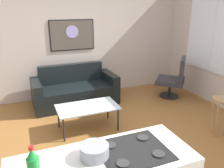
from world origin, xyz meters
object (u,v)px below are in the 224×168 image
couch (75,91)px  armchair (174,79)px  soda_bottle (34,168)px  wall_painting (72,35)px  mixing_bowl (94,151)px  coffee_table (88,108)px  bar_stool (221,107)px

couch → armchair: armchair is taller
soda_bottle → wall_painting: 4.13m
mixing_bowl → soda_bottle: bearing=-163.3°
coffee_table → mixing_bowl: size_ratio=4.27×
coffee_table → armchair: size_ratio=1.09×
coffee_table → mixing_bowl: 2.15m
soda_bottle → bar_stool: bearing=20.5°
bar_stool → couch: bearing=130.9°
couch → coffee_table: size_ratio=1.74×
coffee_table → mixing_bowl: mixing_bowl is taller
soda_bottle → armchair: bearing=40.5°
soda_bottle → couch: bearing=72.6°
armchair → mixing_bowl: mixing_bowl is taller
coffee_table → bar_stool: bar_stool is taller
couch → wall_painting: wall_painting is taller
couch → coffee_table: bearing=-93.0°
coffee_table → armchair: bearing=16.8°
coffee_table → wall_painting: 2.07m
couch → wall_painting: (0.12, 0.51, 1.19)m
coffee_table → wall_painting: wall_painting is taller
armchair → bar_stool: size_ratio=1.47×
wall_painting → soda_bottle: bearing=-106.8°
couch → bar_stool: couch is taller
bar_stool → mixing_bowl: 2.76m
couch → coffee_table: (-0.07, -1.25, 0.12)m
bar_stool → mixing_bowl: bearing=-158.7°
mixing_bowl → wall_painting: (0.69, 3.78, 0.53)m
couch → mixing_bowl: 3.38m
coffee_table → bar_stool: size_ratio=1.60×
wall_painting → bar_stool: bearing=-56.4°
coffee_table → couch: bearing=87.0°
armchair → bar_stool: bearing=-100.9°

